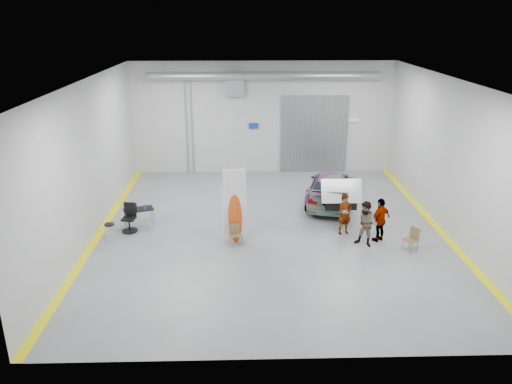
{
  "coord_description": "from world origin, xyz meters",
  "views": [
    {
      "loc": [
        -1.11,
        -18.5,
        8.3
      ],
      "look_at": [
        -0.58,
        0.45,
        1.5
      ],
      "focal_mm": 35.0,
      "sensor_mm": 36.0,
      "label": 1
    }
  ],
  "objects_px": {
    "folding_chair_far": "(410,244)",
    "shop_stool": "(110,233)",
    "office_chair": "(129,219)",
    "person_b": "(366,224)",
    "folding_chair_near": "(236,239)",
    "person_c": "(380,220)",
    "person_a": "(345,214)",
    "work_table": "(137,209)",
    "sedan_car": "(331,188)",
    "surfboard_display": "(234,211)"
  },
  "relations": [
    {
      "from": "folding_chair_near",
      "to": "folding_chair_far",
      "type": "relative_size",
      "value": 0.93
    },
    {
      "from": "sedan_car",
      "to": "person_c",
      "type": "xyz_separation_m",
      "value": [
        1.17,
        -4.21,
        0.15
      ]
    },
    {
      "from": "person_b",
      "to": "office_chair",
      "type": "bearing_deg",
      "value": -156.42
    },
    {
      "from": "folding_chair_far",
      "to": "person_b",
      "type": "bearing_deg",
      "value": -139.98
    },
    {
      "from": "person_b",
      "to": "person_c",
      "type": "distance_m",
      "value": 0.78
    },
    {
      "from": "work_table",
      "to": "office_chair",
      "type": "relative_size",
      "value": 1.14
    },
    {
      "from": "person_b",
      "to": "work_table",
      "type": "xyz_separation_m",
      "value": [
        -8.95,
        2.12,
        -0.14
      ]
    },
    {
      "from": "person_b",
      "to": "person_c",
      "type": "bearing_deg",
      "value": 66.86
    },
    {
      "from": "person_a",
      "to": "person_c",
      "type": "distance_m",
      "value": 1.41
    },
    {
      "from": "person_a",
      "to": "shop_stool",
      "type": "distance_m",
      "value": 9.14
    },
    {
      "from": "shop_stool",
      "to": "work_table",
      "type": "xyz_separation_m",
      "value": [
        0.74,
        1.55,
        0.37
      ]
    },
    {
      "from": "person_c",
      "to": "office_chair",
      "type": "relative_size",
      "value": 1.51
    },
    {
      "from": "sedan_car",
      "to": "office_chair",
      "type": "height_order",
      "value": "sedan_car"
    },
    {
      "from": "work_table",
      "to": "person_a",
      "type": "bearing_deg",
      "value": -6.79
    },
    {
      "from": "person_c",
      "to": "shop_stool",
      "type": "bearing_deg",
      "value": -36.15
    },
    {
      "from": "folding_chair_far",
      "to": "office_chair",
      "type": "bearing_deg",
      "value": -132.87
    },
    {
      "from": "sedan_car",
      "to": "shop_stool",
      "type": "distance_m",
      "value": 10.03
    },
    {
      "from": "folding_chair_far",
      "to": "shop_stool",
      "type": "relative_size",
      "value": 1.19
    },
    {
      "from": "folding_chair_near",
      "to": "work_table",
      "type": "bearing_deg",
      "value": 135.56
    },
    {
      "from": "shop_stool",
      "to": "sedan_car",
      "type": "bearing_deg",
      "value": 23.86
    },
    {
      "from": "shop_stool",
      "to": "work_table",
      "type": "distance_m",
      "value": 1.75
    },
    {
      "from": "sedan_car",
      "to": "surfboard_display",
      "type": "distance_m",
      "value": 6.07
    },
    {
      "from": "folding_chair_far",
      "to": "shop_stool",
      "type": "distance_m",
      "value": 11.3
    },
    {
      "from": "person_c",
      "to": "folding_chair_far",
      "type": "xyz_separation_m",
      "value": [
        0.91,
        -0.94,
        -0.59
      ]
    },
    {
      "from": "person_a",
      "to": "shop_stool",
      "type": "bearing_deg",
      "value": 161.19
    },
    {
      "from": "surfboard_display",
      "to": "folding_chair_near",
      "type": "bearing_deg",
      "value": -87.94
    },
    {
      "from": "folding_chair_far",
      "to": "office_chair",
      "type": "xyz_separation_m",
      "value": [
        -10.72,
        2.12,
        0.22
      ]
    },
    {
      "from": "person_a",
      "to": "person_b",
      "type": "distance_m",
      "value": 1.27
    },
    {
      "from": "sedan_car",
      "to": "work_table",
      "type": "distance_m",
      "value": 8.79
    },
    {
      "from": "office_chair",
      "to": "sedan_car",
      "type": "bearing_deg",
      "value": 27.01
    },
    {
      "from": "sedan_car",
      "to": "person_b",
      "type": "height_order",
      "value": "person_b"
    },
    {
      "from": "person_a",
      "to": "folding_chair_near",
      "type": "relative_size",
      "value": 1.96
    },
    {
      "from": "person_b",
      "to": "person_c",
      "type": "height_order",
      "value": "person_b"
    },
    {
      "from": "person_b",
      "to": "shop_stool",
      "type": "xyz_separation_m",
      "value": [
        -9.7,
        0.58,
        -0.5
      ]
    },
    {
      "from": "work_table",
      "to": "sedan_car",
      "type": "bearing_deg",
      "value": 16.59
    },
    {
      "from": "person_a",
      "to": "person_c",
      "type": "bearing_deg",
      "value": -51.87
    },
    {
      "from": "person_b",
      "to": "shop_stool",
      "type": "bearing_deg",
      "value": -149.87
    },
    {
      "from": "person_a",
      "to": "folding_chair_far",
      "type": "bearing_deg",
      "value": -59.76
    },
    {
      "from": "sedan_car",
      "to": "person_b",
      "type": "distance_m",
      "value": 4.66
    },
    {
      "from": "folding_chair_far",
      "to": "shop_stool",
      "type": "xyz_separation_m",
      "value": [
        -11.25,
        1.09,
        0.1
      ]
    },
    {
      "from": "surfboard_display",
      "to": "folding_chair_far",
      "type": "xyz_separation_m",
      "value": [
        6.5,
        -1.02,
        -0.97
      ]
    },
    {
      "from": "person_c",
      "to": "office_chair",
      "type": "height_order",
      "value": "person_c"
    },
    {
      "from": "work_table",
      "to": "office_chair",
      "type": "height_order",
      "value": "office_chair"
    },
    {
      "from": "person_b",
      "to": "folding_chair_near",
      "type": "bearing_deg",
      "value": -148.05
    },
    {
      "from": "person_b",
      "to": "surfboard_display",
      "type": "bearing_deg",
      "value": -152.32
    },
    {
      "from": "person_a",
      "to": "shop_stool",
      "type": "relative_size",
      "value": 2.17
    },
    {
      "from": "sedan_car",
      "to": "surfboard_display",
      "type": "xyz_separation_m",
      "value": [
        -4.42,
        -4.12,
        0.53
      ]
    },
    {
      "from": "sedan_car",
      "to": "person_a",
      "type": "distance_m",
      "value": 3.51
    },
    {
      "from": "sedan_car",
      "to": "work_table",
      "type": "height_order",
      "value": "sedan_car"
    },
    {
      "from": "shop_stool",
      "to": "surfboard_display",
      "type": "bearing_deg",
      "value": -0.83
    }
  ]
}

